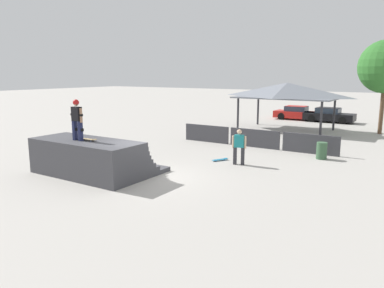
# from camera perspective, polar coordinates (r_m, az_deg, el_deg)

# --- Properties ---
(ground_plane) EXTENTS (160.00, 160.00, 0.00)m
(ground_plane) POSITION_cam_1_polar(r_m,az_deg,el_deg) (15.63, -7.12, -5.17)
(ground_plane) COLOR #ADA8A0
(quarter_pipe_ramp) EXTENTS (5.01, 3.52, 1.52)m
(quarter_pipe_ramp) POSITION_cam_1_polar(r_m,az_deg,el_deg) (16.51, -15.04, -2.15)
(quarter_pipe_ramp) COLOR #424247
(quarter_pipe_ramp) RESTS_ON ground
(skater_on_deck) EXTENTS (0.72, 0.25, 1.70)m
(skater_on_deck) POSITION_cam_1_polar(r_m,az_deg,el_deg) (16.08, -17.15, 3.95)
(skater_on_deck) COLOR #1E2347
(skater_on_deck) RESTS_ON quarter_pipe_ramp
(skateboard_on_deck) EXTENTS (0.83, 0.24, 0.09)m
(skateboard_on_deck) POSITION_cam_1_polar(r_m,az_deg,el_deg) (16.04, -15.50, 0.70)
(skateboard_on_deck) COLOR blue
(skateboard_on_deck) RESTS_ON quarter_pipe_ramp
(bystander_walking) EXTENTS (0.67, 0.35, 1.68)m
(bystander_walking) POSITION_cam_1_polar(r_m,az_deg,el_deg) (17.71, 7.19, -0.17)
(bystander_walking) COLOR #2D2D33
(bystander_walking) RESTS_ON ground
(skateboard_on_ground) EXTENTS (0.58, 0.84, 0.09)m
(skateboard_on_ground) POSITION_cam_1_polar(r_m,az_deg,el_deg) (18.58, 4.34, -2.36)
(skateboard_on_ground) COLOR blue
(skateboard_on_ground) RESTS_ON ground
(barrier_fence) EXTENTS (9.53, 0.12, 1.05)m
(barrier_fence) POSITION_cam_1_polar(r_m,az_deg,el_deg) (22.10, 9.49, 0.86)
(barrier_fence) COLOR #3D3D42
(barrier_fence) RESTS_ON ground
(pavilion_shelter) EXTENTS (7.24, 4.51, 3.57)m
(pavilion_shelter) POSITION_cam_1_polar(r_m,az_deg,el_deg) (29.08, 14.28, 7.89)
(pavilion_shelter) COLOR #2D2D33
(pavilion_shelter) RESTS_ON ground
(trash_bin) EXTENTS (0.52, 0.52, 0.85)m
(trash_bin) POSITION_cam_1_polar(r_m,az_deg,el_deg) (19.91, 19.15, -0.97)
(trash_bin) COLOR #385B3D
(trash_bin) RESTS_ON ground
(parked_car_red) EXTENTS (4.14, 1.72, 1.27)m
(parked_car_red) POSITION_cam_1_polar(r_m,az_deg,el_deg) (36.13, 15.70, 4.53)
(parked_car_red) COLOR red
(parked_car_red) RESTS_ON ground
(parked_car_black) EXTENTS (4.25, 1.81, 1.27)m
(parked_car_black) POSITION_cam_1_polar(r_m,az_deg,el_deg) (35.22, 20.14, 4.13)
(parked_car_black) COLOR black
(parked_car_black) RESTS_ON ground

